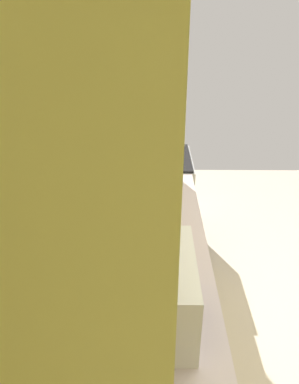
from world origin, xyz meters
TOP-DOWN VIEW (x-y plane):
  - wall_back at (0.00, 1.74)m, footprint 4.11×0.12m
  - counter_run at (-0.45, 1.37)m, footprint 3.08×0.64m
  - upper_cabinets at (-0.45, 1.51)m, footprint 1.94×0.33m
  - oven_range at (1.43, 1.35)m, footprint 0.68×0.66m
  - microwave at (-0.48, 1.39)m, footprint 0.52×0.40m
  - bowl at (0.15, 1.34)m, footprint 0.15×0.15m

SIDE VIEW (x-z plane):
  - counter_run at x=-0.45m, z-range 0.00..0.89m
  - oven_range at x=1.43m, z-range -0.07..0.99m
  - bowl at x=0.15m, z-range 0.89..0.95m
  - microwave at x=-0.48m, z-range 0.89..1.21m
  - wall_back at x=0.00m, z-range 0.00..2.84m
  - upper_cabinets at x=-0.45m, z-range 1.49..2.18m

